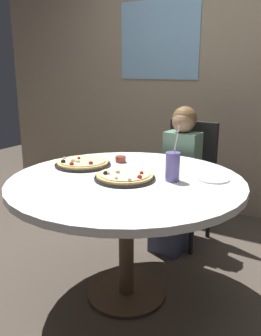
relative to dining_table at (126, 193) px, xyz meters
The scene contains 10 objects.
ground_plane 0.66m from the dining_table, ahead, with size 8.00×8.00×0.00m, color #4C4238.
wall_with_window 1.87m from the dining_table, 90.14° to the left, with size 5.20×0.14×2.90m.
dining_table is the anchor object (origin of this frame).
chair_wooden 0.95m from the dining_table, 89.68° to the left, with size 0.42×0.42×0.95m.
diner_child 0.78m from the dining_table, 90.32° to the left, with size 0.27×0.42×1.08m.
pizza_veggie 0.10m from the dining_table, 94.17° to the right, with size 0.35×0.35×0.05m.
pizza_cheese 0.41m from the dining_table, 165.17° to the left, with size 0.36×0.36×0.05m.
soda_cup 0.31m from the dining_table, 21.49° to the left, with size 0.08×0.08×0.31m.
sauce_bowl 0.39m from the dining_table, 126.47° to the left, with size 0.07×0.07×0.04m, color brown.
plate_small 0.50m from the dining_table, 27.89° to the left, with size 0.18×0.18×0.01m, color white.
Camera 1 is at (0.99, -1.65, 1.35)m, focal length 38.24 mm.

